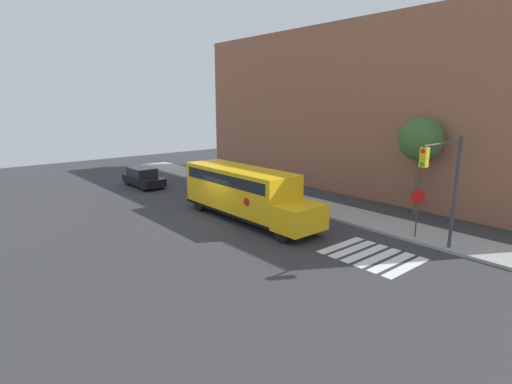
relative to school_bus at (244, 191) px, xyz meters
name	(u,v)px	position (x,y,z in m)	size (l,w,h in m)	color
ground_plane	(219,219)	(-1.07, -1.15, -1.75)	(60.00, 60.00, 0.00)	#333335
sidewalk_strip	(294,200)	(-1.07, 5.35, -1.68)	(44.00, 3.00, 0.15)	#9E9E99
building_backdrop	(354,110)	(-1.07, 11.85, 4.55)	(32.00, 4.00, 12.60)	#935B42
crosswalk_stripes	(372,255)	(8.38, 0.85, -1.75)	(4.00, 3.20, 0.01)	white
school_bus	(244,191)	(0.00, 0.00, 0.00)	(9.98, 2.57, 3.06)	yellow
parked_car	(143,177)	(-12.76, -0.57, -0.99)	(4.49, 1.84, 1.56)	black
stop_sign	(417,207)	(8.56, 4.35, 0.00)	(0.72, 0.10, 2.64)	#38383A
traffic_light	(446,179)	(10.36, 3.13, 1.88)	(0.28, 3.47, 5.47)	#38383A
tree_near_sidewalk	(421,140)	(6.13, 8.81, 2.91)	(2.65, 2.65, 6.03)	brown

